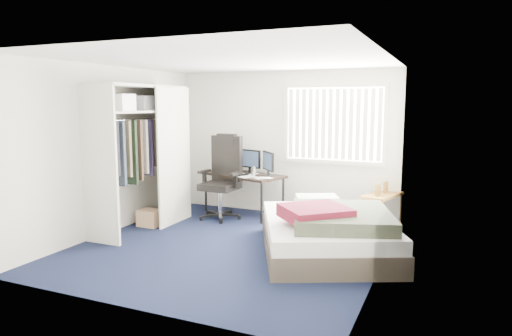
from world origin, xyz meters
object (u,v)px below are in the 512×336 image
object	(u,v)px
desk	(244,172)
office_chair	(222,186)
nightstand	(382,198)
bed	(327,231)

from	to	relation	value
desk	office_chair	distance (m)	0.49
desk	nightstand	bearing A→B (deg)	2.32
desk	bed	xyz separation A→B (m)	(1.88, -1.50, -0.46)
desk	nightstand	xyz separation A→B (m)	(2.35, 0.10, -0.29)
nightstand	office_chair	bearing A→B (deg)	-169.80
desk	bed	bearing A→B (deg)	-38.51
desk	bed	distance (m)	2.45
office_chair	nightstand	size ratio (longest dim) A/B	1.68
desk	office_chair	world-z (taller)	office_chair
nightstand	desk	bearing A→B (deg)	-177.68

